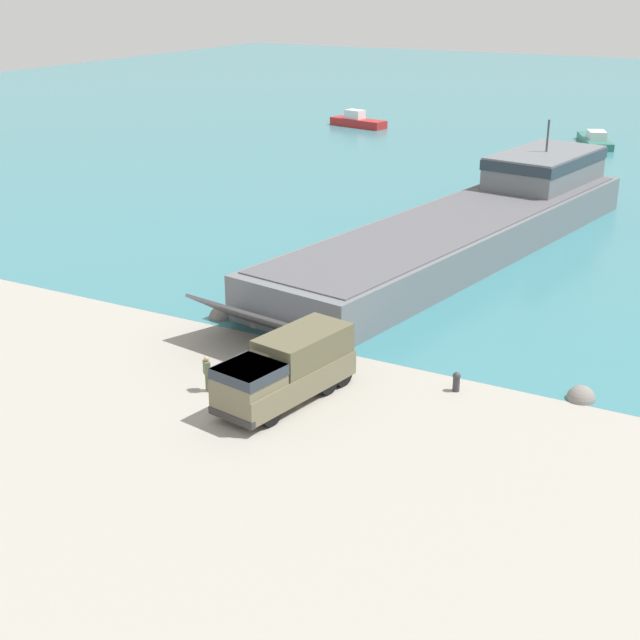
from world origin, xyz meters
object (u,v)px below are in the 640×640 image
(military_truck, at_px, (286,369))
(mooring_bollard, at_px, (456,381))
(soldier_on_ramp, at_px, (207,371))
(landing_craft, at_px, (478,220))
(moored_boat_a, at_px, (595,140))
(moored_boat_b, at_px, (358,121))

(military_truck, xyz_separation_m, mooring_bollard, (6.26, 4.50, -1.02))
(military_truck, xyz_separation_m, soldier_on_ramp, (-3.60, -0.93, -0.54))
(landing_craft, bearing_deg, military_truck, -79.30)
(moored_boat_a, relative_size, moored_boat_b, 1.16)
(moored_boat_a, xyz_separation_m, mooring_bollard, (8.85, -66.36, -0.04))
(military_truck, distance_m, mooring_bollard, 7.77)
(soldier_on_ramp, distance_m, mooring_bollard, 11.26)
(landing_craft, xyz_separation_m, military_truck, (0.81, -27.08, -0.30))
(moored_boat_a, bearing_deg, moored_boat_b, 159.79)
(soldier_on_ramp, distance_m, moored_boat_a, 71.79)
(soldier_on_ramp, height_order, moored_boat_a, soldier_on_ramp)
(military_truck, height_order, soldier_on_ramp, military_truck)
(landing_craft, distance_m, moored_boat_a, 43.83)
(military_truck, distance_m, moored_boat_a, 70.91)
(soldier_on_ramp, height_order, moored_boat_b, moored_boat_b)
(moored_boat_a, height_order, moored_boat_b, moored_boat_b)
(soldier_on_ramp, xyz_separation_m, moored_boat_b, (-27.69, 70.48, -0.31))
(landing_craft, bearing_deg, soldier_on_ramp, -86.69)
(moored_boat_b, distance_m, mooring_bollard, 75.12)
(soldier_on_ramp, bearing_deg, landing_craft, 32.93)
(landing_craft, relative_size, moored_boat_b, 5.40)
(landing_craft, distance_m, military_truck, 27.09)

